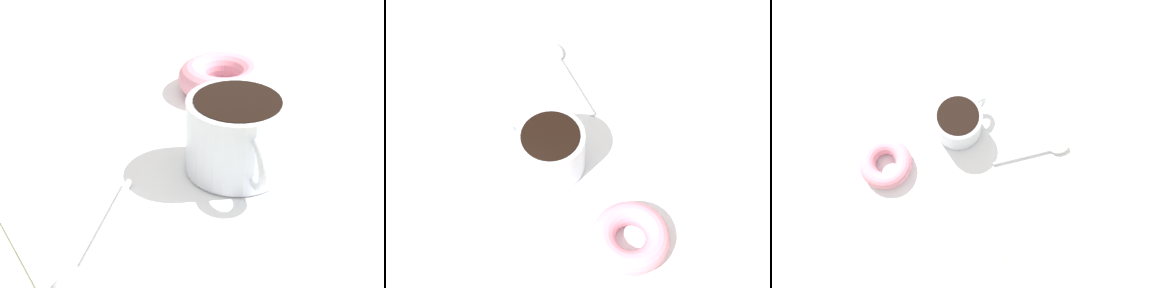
# 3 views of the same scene
# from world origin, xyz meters

# --- Properties ---
(ground_plane) EXTENTS (1.20, 1.20, 0.02)m
(ground_plane) POSITION_xyz_m (0.00, 0.00, -0.01)
(ground_plane) COLOR beige
(napkin) EXTENTS (0.35, 0.35, 0.00)m
(napkin) POSITION_xyz_m (0.03, 0.02, 0.00)
(napkin) COLOR white
(napkin) RESTS_ON ground_plane
(coffee_cup) EXTENTS (0.09, 0.11, 0.07)m
(coffee_cup) POSITION_xyz_m (-0.00, 0.04, 0.04)
(coffee_cup) COLOR silver
(coffee_cup) RESTS_ON napkin
(donut) EXTENTS (0.09, 0.09, 0.03)m
(donut) POSITION_xyz_m (-0.06, -0.09, 0.02)
(donut) COLOR pink
(donut) RESTS_ON napkin
(spoon) EXTENTS (0.11, 0.12, 0.01)m
(spoon) POSITION_xyz_m (0.16, 0.10, 0.01)
(spoon) COLOR silver
(spoon) RESTS_ON napkin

